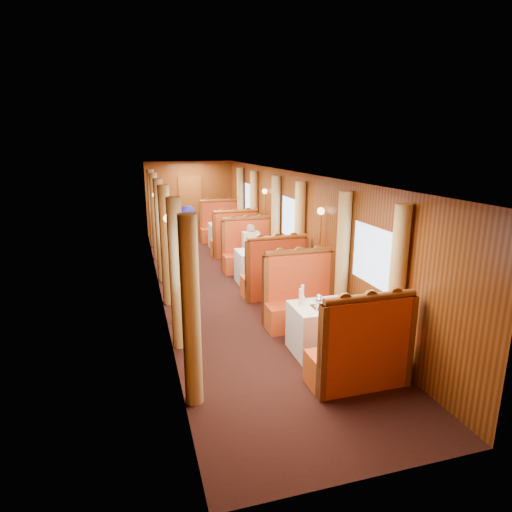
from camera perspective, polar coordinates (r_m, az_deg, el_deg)
name	(u,v)px	position (r m, az deg, el deg)	size (l,w,h in m)	color
floor	(228,285)	(9.69, -3.73, -3.87)	(3.00, 12.00, 0.01)	black
ceiling	(226,172)	(9.20, -3.99, 11.05)	(3.00, 12.00, 0.01)	silver
wall_far	(190,198)	(15.21, -8.77, 7.67)	(3.00, 2.50, 0.01)	brown
wall_near	(375,361)	(4.00, 15.53, -13.30)	(3.00, 2.50, 0.01)	brown
wall_left	(157,235)	(9.17, -13.06, 2.79)	(12.00, 2.50, 0.01)	brown
wall_right	(292,227)	(9.78, 4.78, 3.87)	(12.00, 2.50, 0.01)	brown
doorway_far	(191,205)	(15.21, -8.72, 6.72)	(0.80, 0.04, 2.00)	brown
table_near	(326,328)	(6.68, 9.32, -9.47)	(1.05, 0.72, 0.75)	white
banquette_near_fwd	(360,356)	(5.85, 13.68, -12.84)	(1.30, 0.55, 1.34)	#B01F13
banquette_near_aft	(301,302)	(7.51, 6.03, -6.13)	(1.30, 0.55, 1.34)	#B01F13
table_mid	(260,266)	(9.75, 0.54, -1.40)	(1.05, 0.72, 0.75)	white
banquette_mid_fwd	(274,277)	(8.81, 2.44, -2.87)	(1.30, 0.55, 1.34)	#B01F13
banquette_mid_aft	(248,254)	(10.68, -1.02, 0.31)	(1.30, 0.55, 1.34)	#B01F13
table_far	(227,236)	(13.04, -3.88, 2.73)	(1.05, 0.72, 0.75)	white
banquette_far_fwd	(235,241)	(12.07, -2.85, 1.99)	(1.30, 0.55, 1.34)	#B01F13
banquette_far_aft	(220,228)	(14.01, -4.78, 3.76)	(1.30, 0.55, 1.34)	#B01F13
tea_tray	(323,307)	(6.42, 8.94, -6.75)	(0.34, 0.26, 0.01)	silver
teapot_left	(319,304)	(6.34, 8.40, -6.40)	(0.17, 0.13, 0.14)	silver
teapot_right	(327,304)	(6.42, 9.51, -6.29)	(0.15, 0.11, 0.12)	silver
teapot_back	(319,301)	(6.51, 8.38, -5.92)	(0.15, 0.12, 0.13)	silver
fruit_plate	(346,304)	(6.58, 11.89, -6.28)	(0.23, 0.23, 0.05)	white
cup_inboard	(300,299)	(6.41, 5.93, -5.75)	(0.08, 0.08, 0.26)	white
cup_outboard	(302,295)	(6.59, 6.18, -5.18)	(0.08, 0.08, 0.26)	white
rose_vase_mid	(260,243)	(9.61, 0.50, 1.76)	(0.06, 0.06, 0.36)	silver
rose_vase_far	(226,218)	(12.91, -4.08, 5.10)	(0.06, 0.06, 0.36)	silver
window_left_near	(174,273)	(5.73, -10.87, -2.19)	(1.20, 0.90, 0.01)	#8CADD8
curtain_left_near_a	(191,313)	(5.10, -8.66, -7.54)	(0.22, 0.22, 2.35)	tan
curtain_left_near_b	(177,275)	(6.56, -10.51, -2.49)	(0.22, 0.22, 2.35)	tan
window_right_near	(374,256)	(6.66, 15.43, -0.06)	(1.20, 0.90, 0.01)	#8CADD8
curtain_right_near_a	(396,291)	(6.06, 18.22, -4.47)	(0.22, 0.22, 2.35)	tan
curtain_right_near_b	(342,261)	(7.34, 11.44, -0.69)	(0.22, 0.22, 2.35)	tan
window_left_mid	(157,225)	(9.13, -13.03, 4.03)	(1.20, 0.90, 0.01)	#8CADD8
curtain_left_mid_a	(166,246)	(8.43, -11.89, 1.30)	(0.22, 0.22, 2.35)	tan
curtain_left_mid_b	(160,231)	(9.95, -12.62, 3.31)	(0.22, 0.22, 2.35)	tan
window_right_mid	(291,218)	(9.74, 4.72, 5.02)	(1.20, 0.90, 0.01)	#8CADD8
curtain_right_mid_a	(299,238)	(9.05, 5.81, 2.46)	(0.22, 0.22, 2.35)	tan
curtain_right_mid_b	(276,224)	(10.48, 2.63, 4.22)	(0.22, 0.22, 2.35)	tan
window_left_far	(149,203)	(12.58, -14.03, 6.85)	(1.20, 0.90, 0.01)	#8CADD8
curtain_left_far_a	(155,217)	(11.86, -13.27, 5.09)	(0.22, 0.22, 2.35)	tan
curtain_left_far_b	(152,209)	(13.40, -13.66, 6.15)	(0.22, 0.22, 2.35)	tan
window_right_far	(250,199)	(13.04, -0.78, 7.55)	(1.20, 0.90, 0.01)	#8CADD8
curtain_right_far_a	(254,212)	(12.30, -0.28, 5.82)	(0.22, 0.22, 2.35)	tan
curtain_right_far_b	(241,205)	(13.79, -2.07, 6.79)	(0.22, 0.22, 2.35)	tan
sconce_left_fore	(169,247)	(7.44, -11.52, 1.18)	(0.14, 0.14, 1.95)	#BF8C3F
sconce_right_fore	(320,237)	(8.14, 8.52, 2.49)	(0.14, 0.14, 1.95)	#BF8C3F
sconce_left_aft	(156,215)	(10.87, -13.14, 5.35)	(0.14, 0.14, 1.95)	#BF8C3F
sconce_right_aft	(265,210)	(11.36, 1.16, 6.13)	(0.14, 0.14, 1.95)	#BF8C3F
steward	(186,245)	(9.68, -9.27, 1.41)	(0.65, 0.42, 1.77)	navy
passenger	(251,243)	(10.37, -0.67, 1.68)	(0.40, 0.44, 0.76)	beige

